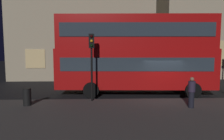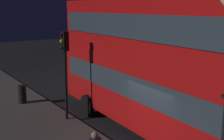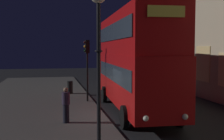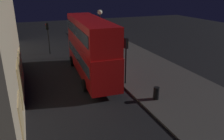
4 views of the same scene
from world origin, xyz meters
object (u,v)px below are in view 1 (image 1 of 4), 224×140
(pedestrian, at_px, (192,92))
(litter_bin, at_px, (27,97))
(traffic_light_near_kerb, at_px, (92,53))
(double_decker_bus, at_px, (135,51))

(pedestrian, height_order, litter_bin, pedestrian)
(traffic_light_near_kerb, distance_m, litter_bin, 4.38)
(double_decker_bus, xyz_separation_m, traffic_light_near_kerb, (-2.93, -2.31, -0.06))
(double_decker_bus, distance_m, pedestrian, 5.13)
(traffic_light_near_kerb, xyz_separation_m, litter_bin, (-3.55, -0.91, -2.41))
(double_decker_bus, height_order, litter_bin, double_decker_bus)
(traffic_light_near_kerb, xyz_separation_m, pedestrian, (5.41, -1.66, -2.04))
(traffic_light_near_kerb, height_order, litter_bin, traffic_light_near_kerb)
(pedestrian, bearing_deg, traffic_light_near_kerb, 160.97)
(litter_bin, bearing_deg, double_decker_bus, 26.44)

